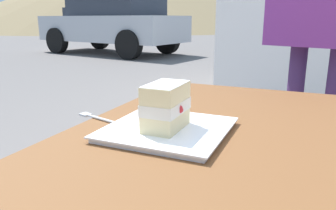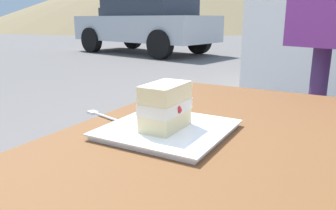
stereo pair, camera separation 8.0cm
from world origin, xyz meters
name	(u,v)px [view 2 (the right image)]	position (x,y,z in m)	size (l,w,h in m)	color
patio_table	(235,187)	(0.00, 0.00, 0.60)	(1.26, 0.85, 0.70)	brown
dessert_plate	(168,130)	(0.00, 0.18, 0.71)	(0.29, 0.29, 0.02)	white
cake_slice	(165,106)	(-0.01, 0.18, 0.77)	(0.13, 0.09, 0.11)	beige
dessert_fork	(104,116)	(0.02, 0.40, 0.70)	(0.06, 0.17, 0.01)	silver
parked_car_near	(145,23)	(7.39, 5.08, 0.85)	(2.50, 4.49, 1.61)	#B7BABF
parked_car_far	(129,22)	(13.34, 9.97, 0.80)	(2.23, 4.69, 1.51)	#B7BABF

